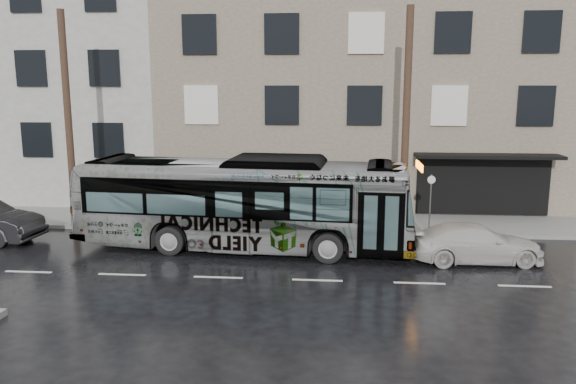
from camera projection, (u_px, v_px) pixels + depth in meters
The scene contains 8 objects.
ground at pixel (232, 255), 20.55m from camera, with size 120.00×120.00×0.00m, color black.
sidewalk at pixel (252, 221), 25.33m from camera, with size 90.00×3.60×0.15m, color gray.
building_taupe at pixel (359, 96), 31.54m from camera, with size 20.00×12.00×11.00m, color gray.
utility_pole_front at pixel (406, 122), 22.37m from camera, with size 0.30×0.30×9.00m, color #483124.
utility_pole_rear at pixel (68, 121), 23.54m from camera, with size 0.30×0.30×9.00m, color #483124.
sign_post at pixel (430, 204), 22.90m from camera, with size 0.06×0.06×2.40m, color slate.
bus at pixel (243, 203), 21.03m from camera, with size 2.96×12.63×3.52m, color #B2B2B2.
white_sedan at pixel (475, 243), 19.64m from camera, with size 1.87×4.60×1.34m, color beige.
Camera 1 is at (3.71, -19.52, 6.09)m, focal length 35.00 mm.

